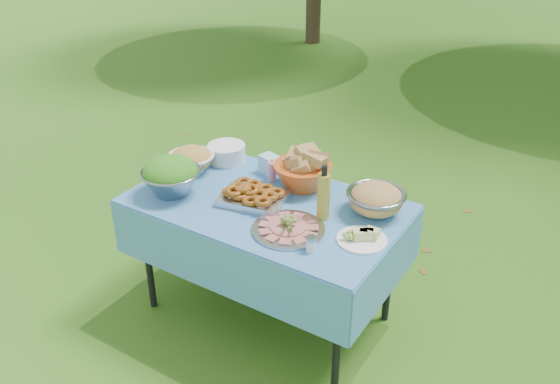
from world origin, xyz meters
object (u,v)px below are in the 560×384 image
at_px(salad_bowl, 171,175).
at_px(charcuterie_platter, 288,223).
at_px(oil_bottle, 324,192).
at_px(picnic_table, 267,260).
at_px(pasta_bowl_steel, 376,199).
at_px(bread_bowl, 303,170).
at_px(plate_stack, 227,153).

distance_m(salad_bowl, charcuterie_platter, 0.75).
relative_size(charcuterie_platter, oil_bottle, 1.22).
bearing_deg(picnic_table, charcuterie_platter, -34.94).
bearing_deg(pasta_bowl_steel, oil_bottle, -135.96).
relative_size(bread_bowl, oil_bottle, 1.09).
bearing_deg(charcuterie_platter, salad_bowl, -178.81).
bearing_deg(oil_bottle, picnic_table, -176.13).
bearing_deg(picnic_table, salad_bowl, -159.35).
bearing_deg(bread_bowl, plate_stack, 175.11).
bearing_deg(picnic_table, bread_bowl, 73.43).
xyz_separation_m(plate_stack, oil_bottle, (0.83, -0.28, 0.10)).
xyz_separation_m(bread_bowl, charcuterie_platter, (0.17, -0.43, -0.07)).
relative_size(picnic_table, pasta_bowl_steel, 4.78).
height_order(salad_bowl, plate_stack, salad_bowl).
xyz_separation_m(pasta_bowl_steel, oil_bottle, (-0.20, -0.20, 0.07)).
distance_m(bread_bowl, charcuterie_platter, 0.47).
xyz_separation_m(plate_stack, bread_bowl, (0.57, -0.05, 0.06)).
distance_m(pasta_bowl_steel, charcuterie_platter, 0.49).
height_order(plate_stack, pasta_bowl_steel, pasta_bowl_steel).
bearing_deg(plate_stack, charcuterie_platter, -32.89).
relative_size(picnic_table, charcuterie_platter, 3.95).
relative_size(picnic_table, oil_bottle, 4.84).
distance_m(plate_stack, charcuterie_platter, 0.88).
xyz_separation_m(pasta_bowl_steel, charcuterie_platter, (-0.29, -0.39, -0.04)).
relative_size(bread_bowl, pasta_bowl_steel, 1.07).
relative_size(plate_stack, bread_bowl, 0.70).
bearing_deg(plate_stack, salad_bowl, -91.04).
relative_size(plate_stack, charcuterie_platter, 0.63).
relative_size(bread_bowl, charcuterie_platter, 0.89).
xyz_separation_m(picnic_table, charcuterie_platter, (0.25, -0.17, 0.42)).
distance_m(plate_stack, bread_bowl, 0.57).
bearing_deg(pasta_bowl_steel, plate_stack, 175.30).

